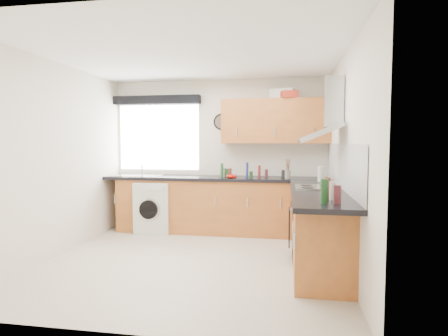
% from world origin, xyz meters
% --- Properties ---
extents(ground_plane, '(3.60, 3.60, 0.00)m').
position_xyz_m(ground_plane, '(0.00, 0.00, 0.00)').
color(ground_plane, beige).
extents(ceiling, '(3.60, 3.60, 0.02)m').
position_xyz_m(ceiling, '(0.00, 0.00, 2.50)').
color(ceiling, white).
rests_on(ceiling, wall_back).
extents(wall_back, '(3.60, 0.02, 2.50)m').
position_xyz_m(wall_back, '(0.00, 1.80, 1.25)').
color(wall_back, silver).
rests_on(wall_back, ground_plane).
extents(wall_front, '(3.60, 0.02, 2.50)m').
position_xyz_m(wall_front, '(0.00, -1.80, 1.25)').
color(wall_front, silver).
rests_on(wall_front, ground_plane).
extents(wall_left, '(0.02, 3.60, 2.50)m').
position_xyz_m(wall_left, '(-1.80, 0.00, 1.25)').
color(wall_left, silver).
rests_on(wall_left, ground_plane).
extents(wall_right, '(0.02, 3.60, 2.50)m').
position_xyz_m(wall_right, '(1.80, 0.00, 1.25)').
color(wall_right, silver).
rests_on(wall_right, ground_plane).
extents(window, '(1.40, 0.02, 1.10)m').
position_xyz_m(window, '(-1.05, 1.79, 1.55)').
color(window, beige).
rests_on(window, wall_back).
extents(window_blind, '(1.50, 0.18, 0.14)m').
position_xyz_m(window_blind, '(-1.05, 1.70, 2.18)').
color(window_blind, black).
rests_on(window_blind, wall_back).
extents(splashback, '(0.01, 3.00, 0.54)m').
position_xyz_m(splashback, '(1.79, 0.30, 1.18)').
color(splashback, white).
rests_on(splashback, wall_right).
extents(base_cab_back, '(3.00, 0.58, 0.86)m').
position_xyz_m(base_cab_back, '(-0.10, 1.51, 0.43)').
color(base_cab_back, '#985222').
rests_on(base_cab_back, ground_plane).
extents(base_cab_corner, '(0.60, 0.60, 0.86)m').
position_xyz_m(base_cab_corner, '(1.50, 1.50, 0.43)').
color(base_cab_corner, '#985222').
rests_on(base_cab_corner, ground_plane).
extents(base_cab_right, '(0.58, 2.10, 0.86)m').
position_xyz_m(base_cab_right, '(1.51, 0.15, 0.43)').
color(base_cab_right, '#985222').
rests_on(base_cab_right, ground_plane).
extents(worktop_back, '(3.60, 0.62, 0.05)m').
position_xyz_m(worktop_back, '(0.00, 1.50, 0.89)').
color(worktop_back, black).
rests_on(worktop_back, base_cab_back).
extents(worktop_right, '(0.62, 2.42, 0.05)m').
position_xyz_m(worktop_right, '(1.50, 0.00, 0.89)').
color(worktop_right, black).
rests_on(worktop_right, base_cab_right).
extents(sink, '(0.84, 0.46, 0.10)m').
position_xyz_m(sink, '(-1.33, 1.50, 0.95)').
color(sink, '#ABAEB1').
rests_on(sink, worktop_back).
extents(oven, '(0.56, 0.58, 0.85)m').
position_xyz_m(oven, '(1.50, 0.30, 0.42)').
color(oven, black).
rests_on(oven, ground_plane).
extents(hob_plate, '(0.52, 0.52, 0.01)m').
position_xyz_m(hob_plate, '(1.50, 0.30, 0.92)').
color(hob_plate, '#ABAEB1').
rests_on(hob_plate, worktop_right).
extents(extractor_hood, '(0.52, 0.78, 0.66)m').
position_xyz_m(extractor_hood, '(1.60, 0.30, 1.77)').
color(extractor_hood, '#ABAEB1').
rests_on(extractor_hood, wall_right).
extents(upper_cabinets, '(1.70, 0.35, 0.70)m').
position_xyz_m(upper_cabinets, '(0.95, 1.62, 1.80)').
color(upper_cabinets, '#985222').
rests_on(upper_cabinets, wall_back).
extents(washing_machine, '(0.61, 0.59, 0.82)m').
position_xyz_m(washing_machine, '(-1.00, 1.40, 0.41)').
color(washing_machine, beige).
rests_on(washing_machine, ground_plane).
extents(wall_clock, '(0.28, 0.04, 0.28)m').
position_xyz_m(wall_clock, '(0.05, 1.78, 1.81)').
color(wall_clock, black).
rests_on(wall_clock, wall_back).
extents(casserole, '(0.45, 0.38, 0.16)m').
position_xyz_m(casserole, '(1.07, 1.72, 2.23)').
color(casserole, beige).
rests_on(casserole, upper_cabinets).
extents(storage_box, '(0.28, 0.25, 0.11)m').
position_xyz_m(storage_box, '(1.16, 1.52, 2.20)').
color(storage_box, '#A72916').
rests_on(storage_box, upper_cabinets).
extents(utensil_pot, '(0.09, 0.09, 0.12)m').
position_xyz_m(utensil_pot, '(1.15, 1.41, 0.97)').
color(utensil_pot, slate).
rests_on(utensil_pot, worktop_back).
extents(kitchen_roll, '(0.11, 0.11, 0.21)m').
position_xyz_m(kitchen_roll, '(1.62, 1.05, 1.02)').
color(kitchen_roll, beige).
rests_on(kitchen_roll, worktop_right).
extents(tomato_cluster, '(0.17, 0.17, 0.06)m').
position_xyz_m(tomato_cluster, '(0.29, 1.30, 0.94)').
color(tomato_cluster, '#A70903').
rests_on(tomato_cluster, worktop_back).
extents(jar_0, '(0.05, 0.05, 0.15)m').
position_xyz_m(jar_0, '(0.26, 1.36, 0.99)').
color(jar_0, '#52221D').
rests_on(jar_0, worktop_back).
extents(jar_1, '(0.04, 0.04, 0.24)m').
position_xyz_m(jar_1, '(0.52, 1.45, 1.03)').
color(jar_1, navy).
rests_on(jar_1, worktop_back).
extents(jar_2, '(0.04, 0.04, 0.22)m').
position_xyz_m(jar_2, '(0.12, 1.44, 1.02)').
color(jar_2, '#1B4C21').
rests_on(jar_2, worktop_back).
extents(jar_3, '(0.07, 0.07, 0.11)m').
position_xyz_m(jar_3, '(0.08, 1.66, 0.96)').
color(jar_3, '#351318').
rests_on(jar_3, worktop_back).
extents(jar_4, '(0.04, 0.04, 0.20)m').
position_xyz_m(jar_4, '(0.71, 1.44, 1.01)').
color(jar_4, maroon).
rests_on(jar_4, worktop_back).
extents(jar_5, '(0.06, 0.06, 0.11)m').
position_xyz_m(jar_5, '(1.08, 1.61, 0.97)').
color(jar_5, black).
rests_on(jar_5, worktop_back).
extents(jar_6, '(0.05, 0.05, 0.10)m').
position_xyz_m(jar_6, '(0.59, 1.39, 0.96)').
color(jar_6, '#163613').
rests_on(jar_6, worktop_back).
extents(jar_7, '(0.05, 0.05, 0.12)m').
position_xyz_m(jar_7, '(0.81, 1.65, 0.97)').
color(jar_7, '#541E20').
rests_on(jar_7, worktop_back).
extents(jar_8, '(0.07, 0.07, 0.13)m').
position_xyz_m(jar_8, '(0.19, 1.51, 0.97)').
color(jar_8, '#1F4E1B').
rests_on(jar_8, worktop_back).
extents(jar_9, '(0.05, 0.05, 0.13)m').
position_xyz_m(jar_9, '(0.16, 1.53, 0.98)').
color(jar_9, '#441A18').
rests_on(jar_9, worktop_back).
extents(jar_10, '(0.08, 0.08, 0.10)m').
position_xyz_m(jar_10, '(0.14, 1.55, 0.96)').
color(jar_10, olive).
rests_on(jar_10, worktop_back).
extents(jar_11, '(0.06, 0.06, 0.15)m').
position_xyz_m(jar_11, '(0.13, 1.47, 0.99)').
color(jar_11, gray).
rests_on(jar_11, worktop_back).
extents(bottle_0, '(0.07, 0.07, 0.17)m').
position_xyz_m(bottle_0, '(1.59, -0.90, 0.99)').
color(bottle_0, '#4E1C21').
rests_on(bottle_0, worktop_right).
extents(bottle_1, '(0.07, 0.07, 0.23)m').
position_xyz_m(bottle_1, '(1.48, -0.91, 1.02)').
color(bottle_1, '#133714').
rests_on(bottle_1, worktop_right).
extents(bottle_2, '(0.06, 0.06, 0.20)m').
position_xyz_m(bottle_2, '(1.54, -0.54, 1.01)').
color(bottle_2, '#5C1E13').
rests_on(bottle_2, worktop_right).
extents(bottle_3, '(0.05, 0.05, 0.18)m').
position_xyz_m(bottle_3, '(1.57, -0.69, 1.00)').
color(bottle_3, '#B7AF9C').
rests_on(bottle_3, worktop_right).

